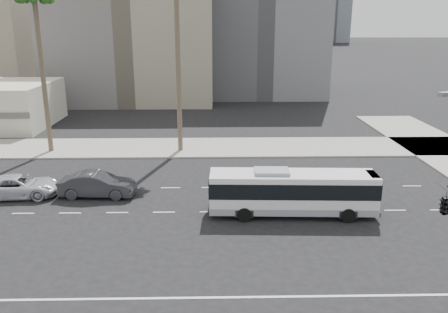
{
  "coord_description": "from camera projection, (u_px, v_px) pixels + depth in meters",
  "views": [
    {
      "loc": [
        0.3,
        -27.0,
        11.74
      ],
      "look_at": [
        0.95,
        4.0,
        2.54
      ],
      "focal_mm": 36.37,
      "sensor_mm": 36.0,
      "label": 1
    }
  ],
  "objects": [
    {
      "name": "city_bus",
      "position": [
        292.0,
        191.0,
        28.4
      ],
      "size": [
        10.48,
        2.76,
        2.98
      ],
      "rotation": [
        0.0,
        0.0,
        -0.04
      ],
      "color": "silver",
      "rests_on": "ground"
    },
    {
      "name": "car_b",
      "position": [
        18.0,
        186.0,
        31.57
      ],
      "size": [
        3.05,
        5.74,
        1.54
      ],
      "primitive_type": "imported",
      "rotation": [
        0.0,
        0.0,
        1.66
      ],
      "color": "silver",
      "rests_on": "ground"
    },
    {
      "name": "midrise_beige_west",
      "position": [
        134.0,
        41.0,
        69.54
      ],
      "size": [
        24.0,
        18.0,
        18.0
      ],
      "primitive_type": "cube",
      "color": "slate",
      "rests_on": "ground"
    },
    {
      "name": "midrise_gray_center",
      "position": [
        260.0,
        14.0,
        75.52
      ],
      "size": [
        20.0,
        20.0,
        26.0
      ],
      "primitive_type": "cube",
      "color": "#505255",
      "rests_on": "ground"
    },
    {
      "name": "sidewalk_north",
      "position": [
        212.0,
        147.0,
        44.05
      ],
      "size": [
        120.0,
        7.0,
        0.15
      ],
      "primitive_type": "cube",
      "color": "gray",
      "rests_on": "ground"
    },
    {
      "name": "car_a",
      "position": [
        97.0,
        185.0,
        31.63
      ],
      "size": [
        2.09,
        5.32,
        1.72
      ],
      "primitive_type": "imported",
      "rotation": [
        0.0,
        0.0,
        1.52
      ],
      "color": "#2D2E32",
      "rests_on": "ground"
    },
    {
      "name": "ground",
      "position": [
        211.0,
        212.0,
        29.21
      ],
      "size": [
        700.0,
        700.0,
        0.0
      ],
      "primitive_type": "plane",
      "color": "black",
      "rests_on": "ground"
    }
  ]
}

